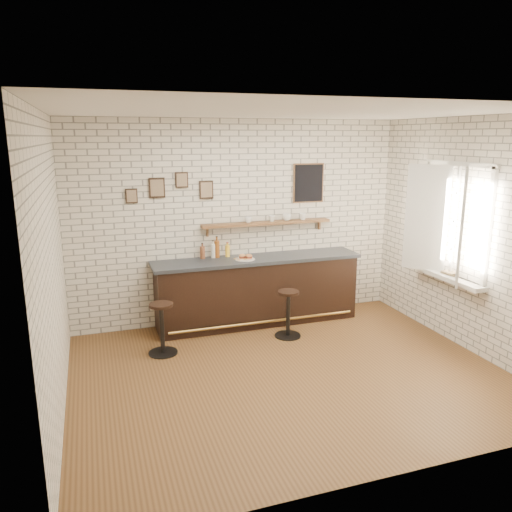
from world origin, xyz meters
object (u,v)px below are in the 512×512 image
object	(u,v)px
sandwich_plate	(245,259)
book_lower	(446,274)
bitters_bottle_white	(213,251)
bitters_bottle_amber	(217,249)
bar_stool_right	(288,312)
bar_counter	(257,290)
bitters_bottle_brown	(202,252)
shelf_cup_a	(248,220)
shelf_cup_b	(272,218)
shelf_cup_d	(303,217)
book_upper	(446,273)
ciabatta_sandwich	(246,256)
shelf_cup_c	(287,217)
bar_stool_left	(162,327)
condiment_bottle_yellow	(228,251)

from	to	relation	value
sandwich_plate	book_lower	world-z (taller)	sandwich_plate
bitters_bottle_white	bitters_bottle_amber	size ratio (longest dim) A/B	0.82
bar_stool_right	bar_counter	bearing A→B (deg)	109.61
bar_counter	bitters_bottle_brown	world-z (taller)	bitters_bottle_brown
bitters_bottle_white	shelf_cup_a	bearing A→B (deg)	0.26
book_lower	bitters_bottle_white	bearing A→B (deg)	142.19
sandwich_plate	bitters_bottle_brown	xyz separation A→B (m)	(-0.57, 0.25, 0.09)
shelf_cup_b	bitters_bottle_brown	bearing A→B (deg)	126.36
bitters_bottle_amber	shelf_cup_d	xyz separation A→B (m)	(1.36, 0.00, 0.41)
bitters_bottle_white	bitters_bottle_brown	bearing A→B (deg)	-180.00
shelf_cup_d	book_lower	world-z (taller)	shelf_cup_d
shelf_cup_b	book_upper	size ratio (longest dim) A/B	0.48
sandwich_plate	bar_stool_right	size ratio (longest dim) A/B	0.42
bar_stool_right	shelf_cup_d	size ratio (longest dim) A/B	6.26
sandwich_plate	shelf_cup_a	bearing A→B (deg)	62.43
shelf_cup_a	bar_counter	bearing A→B (deg)	-89.24
sandwich_plate	ciabatta_sandwich	distance (m)	0.04
shelf_cup_d	shelf_cup_c	bearing A→B (deg)	163.70
bar_counter	bar_stool_left	distance (m)	1.67
ciabatta_sandwich	condiment_bottle_yellow	size ratio (longest dim) A/B	1.01
bitters_bottle_amber	condiment_bottle_yellow	size ratio (longest dim) A/B	1.47
shelf_cup_a	bitters_bottle_white	bearing A→B (deg)	160.18
ciabatta_sandwich	bar_stool_left	size ratio (longest dim) A/B	0.32
bitters_bottle_brown	book_upper	xyz separation A→B (m)	(2.98, -1.63, -0.15)
shelf_cup_d	shelf_cup_a	bearing A→B (deg)	163.70
shelf_cup_c	book_upper	size ratio (longest dim) A/B	0.65
bar_stool_right	book_upper	xyz separation A→B (m)	(1.97, -0.78, 0.60)
book_lower	book_upper	bearing A→B (deg)	82.33
bar_stool_right	book_lower	distance (m)	2.20
bar_counter	ciabatta_sandwich	bearing A→B (deg)	-164.34
bitters_bottle_white	bar_stool_right	xyz separation A→B (m)	(0.85, -0.85, -0.76)
bitters_bottle_white	shelf_cup_a	world-z (taller)	shelf_cup_a
bitters_bottle_brown	bar_stool_left	xyz separation A→B (m)	(-0.74, -0.87, -0.74)
ciabatta_sandwich	bar_stool_right	distance (m)	1.01
bitters_bottle_amber	shelf_cup_a	xyz separation A→B (m)	(0.48, 0.00, 0.40)
bitters_bottle_white	book_upper	world-z (taller)	bitters_bottle_white
shelf_cup_c	book_lower	xyz separation A→B (m)	(1.66, -1.64, -0.61)
bar_stool_left	bitters_bottle_amber	bearing A→B (deg)	42.07
condiment_bottle_yellow	shelf_cup_a	world-z (taller)	shelf_cup_a
shelf_cup_c	bitters_bottle_white	bearing A→B (deg)	83.65
sandwich_plate	shelf_cup_d	bearing A→B (deg)	14.24
book_upper	bar_stool_right	bearing A→B (deg)	154.00
shelf_cup_a	shelf_cup_c	bearing A→B (deg)	-20.08
shelf_cup_b	shelf_cup_d	xyz separation A→B (m)	(0.51, 0.00, 0.00)
bitters_bottle_white	shelf_cup_c	xyz separation A→B (m)	(1.16, 0.00, 0.44)
bar_stool_left	book_lower	world-z (taller)	book_lower
bar_counter	shelf_cup_d	distance (m)	1.33
shelf_cup_c	book_lower	size ratio (longest dim) A/B	0.59
ciabatta_sandwich	shelf_cup_a	world-z (taller)	shelf_cup_a
sandwich_plate	book_lower	xyz separation A→B (m)	(2.41, -1.38, -0.08)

